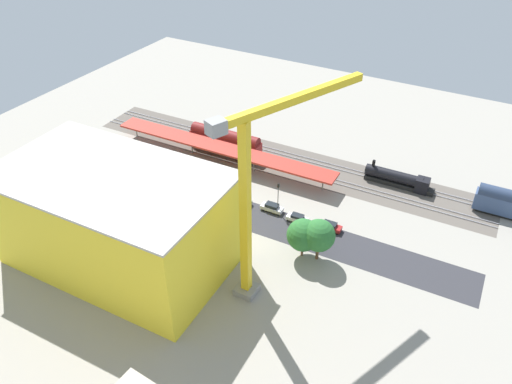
{
  "coord_description": "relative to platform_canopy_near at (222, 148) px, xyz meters",
  "views": [
    {
      "loc": [
        -45.0,
        73.98,
        63.98
      ],
      "look_at": [
        -5.04,
        1.59,
        5.25
      ],
      "focal_mm": 35.13,
      "sensor_mm": 36.0,
      "label": 1
    }
  ],
  "objects": [
    {
      "name": "parked_car_3",
      "position": [
        -12.68,
        12.47,
        -3.1
      ],
      "size": [
        4.31,
        1.85,
        1.72
      ],
      "color": "black",
      "rests_on": "ground"
    },
    {
      "name": "parked_car_2",
      "position": [
        -19.41,
        11.47,
        -3.08
      ],
      "size": [
        4.8,
        1.9,
        1.76
      ],
      "color": "black",
      "rests_on": "ground"
    },
    {
      "name": "parked_car_4",
      "position": [
        -6.72,
        11.91,
        -3.07
      ],
      "size": [
        4.52,
        1.99,
        1.76
      ],
      "color": "black",
      "rests_on": "ground"
    },
    {
      "name": "street_tree_3",
      "position": [
        -33.44,
        20.38,
        1.74
      ],
      "size": [
        6.02,
        6.02,
        8.62
      ],
      "color": "brown",
      "rests_on": "ground"
    },
    {
      "name": "tower_crane",
      "position": [
        -27.18,
        31.59,
        16.88
      ],
      "size": [
        12.55,
        26.88,
        34.4
      ],
      "color": "gray",
      "rests_on": "ground"
    },
    {
      "name": "traffic_light",
      "position": [
        -20.53,
        10.99,
        0.73
      ],
      "size": [
        0.5,
        0.36,
        6.98
      ],
      "color": "#333333",
      "rests_on": "ground"
    },
    {
      "name": "locomotive",
      "position": [
        -40.17,
        -10.52,
        -2.14
      ],
      "size": [
        15.59,
        2.91,
        4.88
      ],
      "color": "black",
      "rests_on": "ground"
    },
    {
      "name": "street_tree_0",
      "position": [
        -4.23,
        20.65,
        1.45
      ],
      "size": [
        5.3,
        5.3,
        7.98
      ],
      "color": "brown",
      "rests_on": "ground"
    },
    {
      "name": "street_tree_1",
      "position": [
        2.0,
        19.79,
        1.43
      ],
      "size": [
        5.85,
        5.85,
        8.23
      ],
      "color": "brown",
      "rests_on": "ground"
    },
    {
      "name": "rail_bed",
      "position": [
        -11.76,
        -7.64,
        -3.85
      ],
      "size": [
        100.36,
        16.11,
        0.01
      ],
      "primitive_type": "cube",
      "rotation": [
        0.0,
        0.0,
        0.02
      ],
      "color": "#5B544C",
      "rests_on": "ground"
    },
    {
      "name": "ground_plane",
      "position": [
        -11.76,
        12.01,
        -3.85
      ],
      "size": [
        160.11,
        160.11,
        0.0
      ],
      "primitive_type": "plane",
      "color": "gray",
      "rests_on": "ground"
    },
    {
      "name": "platform_canopy_near",
      "position": [
        0.0,
        0.0,
        0.0
      ],
      "size": [
        57.35,
        6.48,
        4.11
      ],
      "color": "#A82D23",
      "rests_on": "ground"
    },
    {
      "name": "freight_coach_far",
      "position": [
        2.0,
        -4.75,
        -0.8
      ],
      "size": [
        18.99,
        3.63,
        5.87
      ],
      "color": "black",
      "rests_on": "ground"
    },
    {
      "name": "box_truck_0",
      "position": [
        -0.11,
        21.05,
        -2.19
      ],
      "size": [
        8.33,
        2.65,
        3.36
      ],
      "color": "black",
      "rests_on": "ground"
    },
    {
      "name": "street_tree_2",
      "position": [
        -30.62,
        20.87,
        1.06
      ],
      "size": [
        6.1,
        6.1,
        7.97
      ],
      "color": "brown",
      "rests_on": "ground"
    },
    {
      "name": "construction_building",
      "position": [
        -2.05,
        37.72,
        5.22
      ],
      "size": [
        39.5,
        23.49,
        18.15
      ],
      "primitive_type": "cube",
      "rotation": [
        0.0,
        0.0,
        0.02
      ],
      "color": "yellow",
      "rests_on": "ground"
    },
    {
      "name": "track_rails",
      "position": [
        -11.76,
        -7.64,
        -3.67
      ],
      "size": [
        100.04,
        9.67,
        0.12
      ],
      "color": "#9E9EA8",
      "rests_on": "ground"
    },
    {
      "name": "parked_car_5",
      "position": [
        0.31,
        11.54,
        -3.07
      ],
      "size": [
        4.33,
        1.96,
        1.77
      ],
      "color": "black",
      "rests_on": "ground"
    },
    {
      "name": "street_asphalt",
      "position": [
        -11.76,
        15.33,
        -3.85
      ],
      "size": [
        100.25,
        11.33,
        0.01
      ],
      "primitive_type": "cube",
      "rotation": [
        0.0,
        0.0,
        0.02
      ],
      "color": "#2D2D33",
      "rests_on": "ground"
    },
    {
      "name": "construction_roof_slab",
      "position": [
        -2.05,
        37.72,
        14.49
      ],
      "size": [
        40.12,
        24.11,
        0.4
      ],
      "primitive_type": "cube",
      "rotation": [
        0.0,
        0.0,
        0.02
      ],
      "color": "#ADA89E",
      "rests_on": "construction_building"
    },
    {
      "name": "parked_car_0",
      "position": [
        -32.29,
        11.34,
        -3.1
      ],
      "size": [
        4.83,
        1.89,
        1.69
      ],
      "color": "black",
      "rests_on": "ground"
    },
    {
      "name": "parked_car_1",
      "position": [
        -25.56,
        12.09,
        -3.13
      ],
      "size": [
        4.48,
        1.84,
        1.62
      ],
      "color": "black",
      "rests_on": "ground"
    },
    {
      "name": "street_tree_4",
      "position": [
        6.89,
        19.64,
        1.51
      ],
      "size": [
        5.1,
        5.1,
        7.93
      ],
      "color": "brown",
      "rests_on": "ground"
    }
  ]
}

